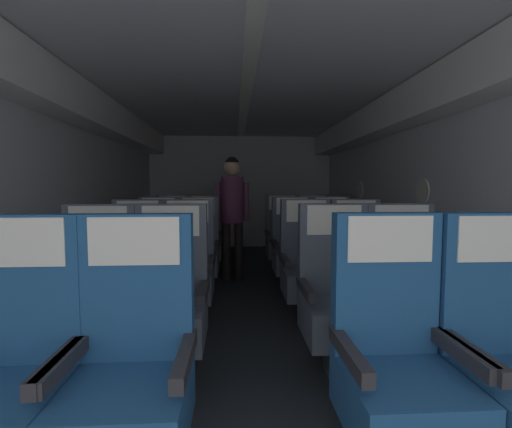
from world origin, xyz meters
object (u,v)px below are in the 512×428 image
at_px(seat_d_left_aisle, 198,252).
at_px(seat_e_right_window, 283,239).
at_px(seat_c_left_aisle, 187,270).
at_px(seat_e_right_aisle, 314,239).
at_px(seat_a_right_window, 397,367).
at_px(seat_b_left_window, 95,304).
at_px(seat_e_left_aisle, 205,240).
at_px(seat_d_right_aisle, 332,251).
at_px(seat_e_left_window, 172,240).
at_px(seat_d_right_window, 293,251).
at_px(seat_b_right_aisle, 406,299).
at_px(seat_c_right_aisle, 359,268).
at_px(seat_c_right_window, 308,268).
at_px(seat_a_left_window, 9,379).
at_px(seat_b_left_aisle, 170,303).
at_px(seat_a_right_aisle, 510,366).
at_px(flight_attendant, 232,205).
at_px(seat_d_left_window, 158,252).
at_px(seat_a_left_aisle, 131,375).
at_px(seat_c_left_window, 136,270).
at_px(seat_b_right_window, 337,299).

xyz_separation_m(seat_d_left_aisle, seat_e_right_window, (1.10, 0.91, 0.00)).
height_order(seat_c_left_aisle, seat_e_right_aisle, same).
bearing_deg(seat_a_right_window, seat_b_left_window, 150.01).
bearing_deg(seat_e_left_aisle, seat_c_left_aisle, -90.47).
xyz_separation_m(seat_d_right_aisle, seat_e_left_window, (-2.02, 0.93, 0.00)).
bearing_deg(seat_d_right_window, seat_b_right_aisle, -76.05).
height_order(seat_b_left_window, seat_c_right_aisle, same).
height_order(seat_d_left_aisle, seat_d_right_window, same).
xyz_separation_m(seat_a_right_window, seat_c_right_window, (-0.00, 1.82, 0.00)).
xyz_separation_m(seat_a_left_window, seat_a_right_window, (1.54, 0.00, 0.00)).
bearing_deg(seat_b_left_aisle, seat_d_right_window, 59.24).
height_order(seat_a_right_aisle, seat_e_left_aisle, same).
distance_m(seat_b_right_aisle, seat_e_right_aisle, 2.75).
bearing_deg(seat_e_left_aisle, seat_c_right_window, -59.26).
relative_size(seat_a_right_aisle, seat_d_right_aisle, 1.00).
height_order(seat_d_left_aisle, flight_attendant, flight_attendant).
relative_size(seat_d_left_window, seat_e_right_window, 1.00).
height_order(seat_d_left_window, seat_d_right_aisle, same).
bearing_deg(seat_e_right_aisle, seat_b_right_aisle, -89.78).
distance_m(seat_a_right_window, seat_e_left_window, 3.96).
height_order(seat_c_right_aisle, seat_e_right_window, same).
bearing_deg(seat_d_right_window, seat_e_left_aisle, 140.84).
bearing_deg(seat_e_right_window, seat_d_right_aisle, -63.62).
xyz_separation_m(seat_a_left_aisle, seat_e_right_aisle, (1.54, 3.64, 0.00)).
height_order(seat_c_left_window, seat_d_right_window, same).
xyz_separation_m(seat_a_left_aisle, seat_c_left_window, (-0.46, 1.83, 0.00)).
distance_m(seat_a_right_window, seat_b_left_aisle, 1.40).
height_order(seat_d_left_window, seat_e_left_window, same).
bearing_deg(seat_e_left_aisle, seat_a_right_window, -73.47).
height_order(seat_a_left_aisle, seat_d_right_window, same).
bearing_deg(seat_b_left_window, seat_d_left_aisle, 75.78).
relative_size(seat_b_right_aisle, flight_attendant, 0.69).
height_order(seat_b_left_window, seat_c_left_aisle, same).
xyz_separation_m(seat_c_left_aisle, seat_d_left_window, (-0.45, 0.92, 0.00)).
xyz_separation_m(seat_c_left_aisle, seat_d_right_aisle, (1.57, 0.91, 0.00)).
bearing_deg(seat_a_right_window, seat_d_right_window, 89.71).
relative_size(seat_b_right_window, seat_c_right_aisle, 1.00).
bearing_deg(seat_e_right_window, seat_a_left_aisle, -106.72).
bearing_deg(seat_d_left_aisle, seat_c_right_window, -40.20).
distance_m(seat_d_left_aisle, seat_e_right_aisle, 1.79).
xyz_separation_m(seat_d_left_window, seat_e_right_aisle, (2.01, 0.92, 0.00)).
height_order(seat_c_left_aisle, seat_d_left_aisle, same).
bearing_deg(seat_b_left_window, seat_b_right_window, 0.21).
xyz_separation_m(seat_d_left_window, seat_d_left_aisle, (0.46, 0.01, 0.00)).
relative_size(seat_a_right_aisle, seat_b_left_aisle, 1.00).
distance_m(seat_c_right_window, seat_e_right_window, 1.83).
xyz_separation_m(seat_c_left_aisle, seat_c_right_window, (1.09, 0.01, 0.00)).
height_order(seat_d_right_window, flight_attendant, flight_attendant).
relative_size(seat_e_left_aisle, seat_e_right_aisle, 1.00).
distance_m(seat_b_right_aisle, seat_d_left_aisle, 2.41).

